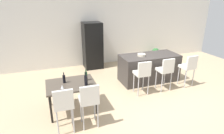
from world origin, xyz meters
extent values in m
plane|color=tan|center=(0.00, 0.00, 0.00)|extent=(10.00, 10.00, 0.00)
cube|color=silver|center=(0.00, 3.20, 1.45)|extent=(10.00, 0.12, 2.90)
cube|color=#383330|center=(0.40, 0.82, 0.46)|extent=(1.98, 0.89, 0.92)
cube|color=silver|center=(-0.31, 0.06, 0.65)|extent=(0.41, 0.41, 0.08)
cube|color=silver|center=(-0.31, -0.11, 0.87)|extent=(0.40, 0.07, 0.36)
cylinder|color=#B2B2B7|center=(-0.46, 0.22, 0.30)|extent=(0.03, 0.03, 0.61)
cylinder|color=#B2B2B7|center=(-0.14, 0.21, 0.30)|extent=(0.03, 0.03, 0.61)
cylinder|color=#B2B2B7|center=(-0.47, -0.10, 0.30)|extent=(0.03, 0.03, 0.61)
cylinder|color=#B2B2B7|center=(-0.15, -0.11, 0.30)|extent=(0.03, 0.03, 0.61)
cube|color=silver|center=(0.48, 0.06, 0.65)|extent=(0.41, 0.41, 0.08)
cube|color=silver|center=(0.48, -0.11, 0.87)|extent=(0.40, 0.07, 0.36)
cylinder|color=#B2B2B7|center=(0.31, 0.21, 0.30)|extent=(0.03, 0.03, 0.61)
cylinder|color=#B2B2B7|center=(0.63, 0.22, 0.30)|extent=(0.03, 0.03, 0.61)
cylinder|color=#B2B2B7|center=(0.32, -0.11, 0.30)|extent=(0.03, 0.03, 0.61)
cylinder|color=#B2B2B7|center=(0.64, -0.10, 0.30)|extent=(0.03, 0.03, 0.61)
cube|color=silver|center=(1.33, 0.06, 0.65)|extent=(0.42, 0.42, 0.08)
cube|color=silver|center=(1.35, -0.11, 0.87)|extent=(0.40, 0.09, 0.36)
cylinder|color=#B2B2B7|center=(1.16, 0.21, 0.30)|extent=(0.03, 0.03, 0.61)
cylinder|color=#B2B2B7|center=(1.48, 0.23, 0.30)|extent=(0.03, 0.03, 0.61)
cylinder|color=#B2B2B7|center=(1.19, -0.11, 0.30)|extent=(0.03, 0.03, 0.61)
cylinder|color=#B2B2B7|center=(1.50, -0.09, 0.30)|extent=(0.03, 0.03, 0.61)
cube|color=#4C4238|center=(-2.38, -0.15, 0.72)|extent=(1.19, 0.91, 0.04)
cylinder|color=black|center=(-2.91, 0.25, 0.35)|extent=(0.05, 0.05, 0.70)
cylinder|color=black|center=(-1.84, 0.25, 0.35)|extent=(0.05, 0.05, 0.70)
cylinder|color=black|center=(-2.91, -0.54, 0.35)|extent=(0.05, 0.05, 0.70)
cylinder|color=black|center=(-1.84, -0.54, 0.35)|extent=(0.05, 0.05, 0.70)
cube|color=silver|center=(-2.64, -0.90, 0.65)|extent=(0.41, 0.41, 0.08)
cube|color=silver|center=(-2.65, -1.07, 0.87)|extent=(0.40, 0.07, 0.36)
cylinder|color=#B2B2B7|center=(-2.80, -0.74, 0.30)|extent=(0.03, 0.03, 0.61)
cylinder|color=#B2B2B7|center=(-2.48, -0.75, 0.30)|extent=(0.03, 0.03, 0.61)
cylinder|color=#B2B2B7|center=(-2.81, -1.06, 0.30)|extent=(0.03, 0.03, 0.61)
cylinder|color=#B2B2B7|center=(-2.49, -1.07, 0.30)|extent=(0.03, 0.03, 0.61)
cube|color=silver|center=(-2.11, -0.90, 0.65)|extent=(0.41, 0.41, 0.08)
cube|color=silver|center=(-2.11, -1.07, 0.87)|extent=(0.40, 0.07, 0.36)
cylinder|color=#B2B2B7|center=(-2.26, -0.74, 0.30)|extent=(0.03, 0.03, 0.61)
cylinder|color=#B2B2B7|center=(-1.94, -0.75, 0.30)|extent=(0.03, 0.03, 0.61)
cylinder|color=#B2B2B7|center=(-2.27, -1.06, 0.30)|extent=(0.03, 0.03, 0.61)
cylinder|color=#B2B2B7|center=(-1.95, -1.07, 0.30)|extent=(0.03, 0.03, 0.61)
cylinder|color=black|center=(-2.04, -0.36, 0.86)|extent=(0.08, 0.08, 0.25)
cylinder|color=black|center=(-2.04, -0.36, 1.04)|extent=(0.03, 0.03, 0.10)
cylinder|color=black|center=(-2.52, -0.05, 0.84)|extent=(0.07, 0.07, 0.20)
cylinder|color=black|center=(-2.52, -0.05, 0.98)|extent=(0.02, 0.02, 0.07)
cylinder|color=#194723|center=(-1.98, -0.08, 0.85)|extent=(0.07, 0.07, 0.22)
cylinder|color=#194723|center=(-1.98, -0.08, 1.00)|extent=(0.02, 0.02, 0.07)
cylinder|color=silver|center=(-2.61, -0.53, 0.74)|extent=(0.06, 0.06, 0.00)
cylinder|color=silver|center=(-2.61, -0.53, 0.78)|extent=(0.01, 0.01, 0.08)
cone|color=silver|center=(-2.61, -0.53, 0.87)|extent=(0.07, 0.07, 0.09)
cube|color=black|center=(-1.09, 2.76, 0.92)|extent=(0.72, 0.68, 1.84)
cylinder|color=beige|center=(0.08, 0.82, 0.96)|extent=(0.26, 0.26, 0.07)
cylinder|color=beige|center=(1.88, 2.75, 0.11)|extent=(0.24, 0.24, 0.22)
sphere|color=#2D6B33|center=(1.88, 2.75, 0.38)|extent=(0.35, 0.35, 0.35)
camera|label=1|loc=(-2.84, -4.45, 2.73)|focal=30.14mm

